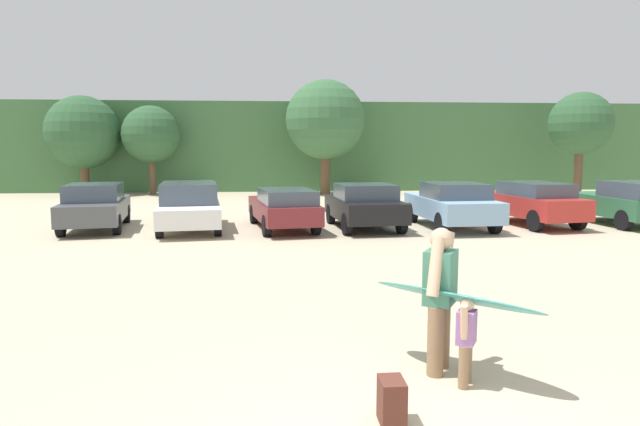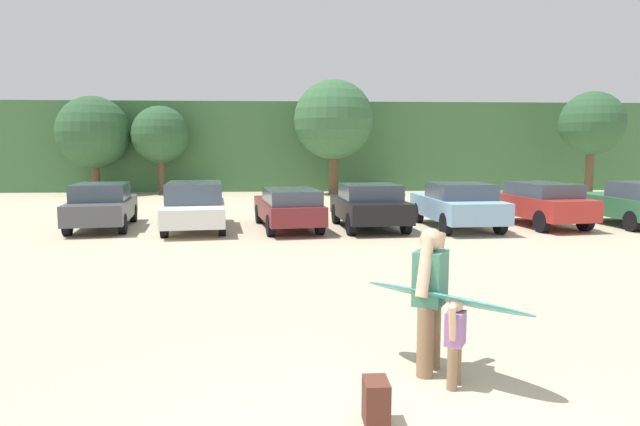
% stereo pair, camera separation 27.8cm
% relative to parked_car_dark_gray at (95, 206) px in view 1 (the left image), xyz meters
% --- Properties ---
extents(hillside_ridge, '(108.00, 12.00, 5.45)m').
position_rel_parked_car_dark_gray_xyz_m(hillside_ridge, '(7.16, 21.11, 1.94)').
color(hillside_ridge, '#427042').
rests_on(hillside_ridge, ground_plane).
extents(tree_far_left, '(4.10, 4.10, 5.59)m').
position_rel_parked_car_dark_gray_xyz_m(tree_far_left, '(-4.84, 13.77, 2.74)').
color(tree_far_left, brown).
rests_on(tree_far_left, ground_plane).
extents(tree_left, '(3.26, 3.26, 5.06)m').
position_rel_parked_car_dark_gray_xyz_m(tree_left, '(-1.07, 13.72, 2.62)').
color(tree_left, brown).
rests_on(tree_left, ground_plane).
extents(tree_center, '(4.49, 4.49, 6.49)m').
position_rel_parked_car_dark_gray_xyz_m(tree_center, '(8.80, 12.84, 3.44)').
color(tree_center, brown).
rests_on(tree_center, ground_plane).
extents(tree_right, '(3.47, 3.47, 5.75)m').
position_rel_parked_car_dark_gray_xyz_m(tree_right, '(22.94, 11.14, 3.20)').
color(tree_right, brown).
rests_on(tree_right, ground_plane).
extents(parked_car_dark_gray, '(2.44, 4.57, 1.52)m').
position_rel_parked_car_dark_gray_xyz_m(parked_car_dark_gray, '(0.00, 0.00, 0.00)').
color(parked_car_dark_gray, '#4C4F54').
rests_on(parked_car_dark_gray, ground_plane).
extents(parked_car_white, '(2.49, 4.85, 1.54)m').
position_rel_parked_car_dark_gray_xyz_m(parked_car_white, '(3.10, -0.29, 0.03)').
color(parked_car_white, white).
rests_on(parked_car_white, ground_plane).
extents(parked_car_maroon, '(2.44, 4.81, 1.37)m').
position_rel_parked_car_dark_gray_xyz_m(parked_car_maroon, '(6.19, -0.55, -0.04)').
color(parked_car_maroon, maroon).
rests_on(parked_car_maroon, ground_plane).
extents(parked_car_black, '(2.28, 4.20, 1.50)m').
position_rel_parked_car_dark_gray_xyz_m(parked_car_black, '(8.87, -0.55, 0.00)').
color(parked_car_black, black).
rests_on(parked_car_black, ground_plane).
extents(parked_car_sky_blue, '(2.19, 4.54, 1.53)m').
position_rel_parked_car_dark_gray_xyz_m(parked_car_sky_blue, '(11.83, -0.65, 0.02)').
color(parked_car_sky_blue, '#84ADD1').
rests_on(parked_car_sky_blue, ground_plane).
extents(parked_car_red, '(2.31, 4.40, 1.50)m').
position_rel_parked_car_dark_gray_xyz_m(parked_car_red, '(14.81, -0.28, 0.03)').
color(parked_car_red, '#B72D28').
rests_on(parked_car_red, ground_plane).
extents(parked_car_forest_green, '(2.19, 4.04, 1.55)m').
position_rel_parked_car_dark_gray_xyz_m(parked_car_forest_green, '(18.00, -0.56, 0.03)').
color(parked_car_forest_green, '#2D6642').
rests_on(parked_car_forest_green, ground_plane).
extents(person_adult, '(0.57, 0.81, 1.76)m').
position_rel_parked_car_dark_gray_xyz_m(person_adult, '(7.85, -12.34, 0.21)').
color(person_adult, '#8C6B4C').
rests_on(person_adult, ground_plane).
extents(person_child, '(0.30, 0.42, 1.03)m').
position_rel_parked_car_dark_gray_xyz_m(person_child, '(8.03, -12.77, -0.20)').
color(person_child, '#8C6B4C').
rests_on(person_child, ground_plane).
extents(surfboard_teal, '(1.94, 1.94, 0.29)m').
position_rel_parked_car_dark_gray_xyz_m(surfboard_teal, '(7.99, -12.45, 0.16)').
color(surfboard_teal, teal).
extents(backpack_dropped, '(0.24, 0.34, 0.45)m').
position_rel_parked_car_dark_gray_xyz_m(backpack_dropped, '(7.01, -13.56, -0.56)').
color(backpack_dropped, '#592D23').
rests_on(backpack_dropped, ground_plane).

